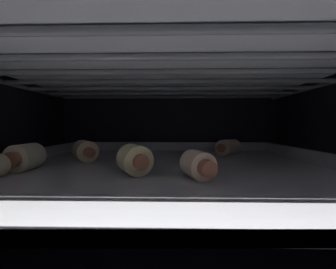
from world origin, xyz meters
The scene contains 14 objects.
oven_wall_back centered at (0.00, 20.63, 19.61)cm, with size 51.67×1.20×39.22cm, color black.
oven_rack_lower centered at (0.00, 0.00, 12.22)cm, with size 46.93×39.25×0.58cm.
baking_tray_lower centered at (0.00, 0.00, 13.18)cm, with size 41.96×33.79×2.72cm.
pig_in_blanket_lower_0 centered at (-3.47, -4.16, 15.11)cm, with size 4.25×4.41×3.20cm.
pig_in_blanket_lower_2 centered at (10.71, 10.24, 14.89)cm, with size 5.02×5.10×2.78cm.
pig_in_blanket_lower_3 centered at (-16.74, -2.49, 15.07)cm, with size 3.22×4.38×3.12cm.
pig_in_blanket_lower_4 centered at (-12.39, 3.70, 15.03)cm, with size 4.65×5.42×3.05cm.
pig_in_blanket_lower_5 centered at (3.12, -5.70, 14.89)cm, with size 3.55×5.04×2.76cm.
oven_rack_upper centered at (0.00, 0.00, 24.91)cm, with size 47.02×39.25×0.66cm.
baking_tray_upper centered at (0.00, 0.00, 26.00)cm, with size 41.96×33.79×2.90cm.
pig_in_blanket_upper_0 centered at (1.54, 9.98, 27.94)cm, with size 5.27×3.50×3.01cm.
pig_in_blanket_upper_3 centered at (-9.02, 8.33, 27.89)cm, with size 5.27×2.91×2.90cm.
pig_in_blanket_upper_4 centered at (-2.35, -4.52, 27.78)cm, with size 4.21×4.92×2.69cm.
pig_in_blanket_upper_5 centered at (0.86, 1.33, 28.06)cm, with size 4.22×5.49×3.25cm.
Camera 1 is at (0.57, -25.08, 18.80)cm, focal length 20.95 mm.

